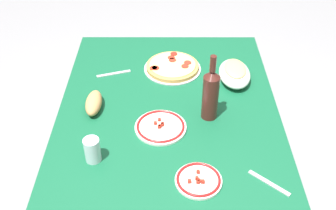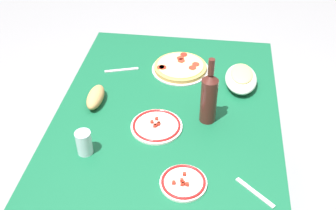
# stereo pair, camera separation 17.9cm
# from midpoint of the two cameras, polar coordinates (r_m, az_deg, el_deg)

# --- Properties ---
(dining_table) EXTENTS (1.30, 0.98, 0.73)m
(dining_table) POSITION_cam_midpoint_polar(r_m,az_deg,el_deg) (1.89, -2.73, -3.45)
(dining_table) COLOR #145938
(dining_table) RESTS_ON ground
(pepperoni_pizza) EXTENTS (0.29, 0.29, 0.03)m
(pepperoni_pizza) POSITION_cam_midpoint_polar(r_m,az_deg,el_deg) (2.07, -1.92, 5.27)
(pepperoni_pizza) COLOR #B7B7BC
(pepperoni_pizza) RESTS_ON dining_table
(baked_pasta_dish) EXTENTS (0.24, 0.15, 0.08)m
(baked_pasta_dish) POSITION_cam_midpoint_polar(r_m,az_deg,el_deg) (1.99, 6.68, 4.42)
(baked_pasta_dish) COLOR white
(baked_pasta_dish) RESTS_ON dining_table
(wine_bottle) EXTENTS (0.07, 0.07, 0.31)m
(wine_bottle) POSITION_cam_midpoint_polar(r_m,az_deg,el_deg) (1.70, 2.91, 1.51)
(wine_bottle) COLOR #471E19
(wine_bottle) RESTS_ON dining_table
(water_glass) EXTENTS (0.06, 0.06, 0.10)m
(water_glass) POSITION_cam_midpoint_polar(r_m,az_deg,el_deg) (1.60, -13.79, -6.26)
(water_glass) COLOR silver
(water_glass) RESTS_ON dining_table
(side_plate_near) EXTENTS (0.17, 0.17, 0.02)m
(side_plate_near) POSITION_cam_midpoint_polar(r_m,az_deg,el_deg) (1.51, 0.77, -10.59)
(side_plate_near) COLOR white
(side_plate_near) RESTS_ON dining_table
(side_plate_far) EXTENTS (0.22, 0.22, 0.02)m
(side_plate_far) POSITION_cam_midpoint_polar(r_m,az_deg,el_deg) (1.72, -4.10, -3.16)
(side_plate_far) COLOR white
(side_plate_far) RESTS_ON dining_table
(bread_loaf) EXTENTS (0.17, 0.07, 0.06)m
(bread_loaf) POSITION_cam_midpoint_polar(r_m,az_deg,el_deg) (1.85, -13.14, 0.17)
(bread_loaf) COLOR tan
(bread_loaf) RESTS_ON dining_table
(fork_left) EXTENTS (0.12, 0.14, 0.00)m
(fork_left) POSITION_cam_midpoint_polar(r_m,az_deg,el_deg) (1.54, 10.58, -10.81)
(fork_left) COLOR #B7B7BC
(fork_left) RESTS_ON dining_table
(fork_right) EXTENTS (0.07, 0.17, 0.00)m
(fork_right) POSITION_cam_midpoint_polar(r_m,az_deg,el_deg) (2.07, -10.13, 4.24)
(fork_right) COLOR #B7B7BC
(fork_right) RESTS_ON dining_table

